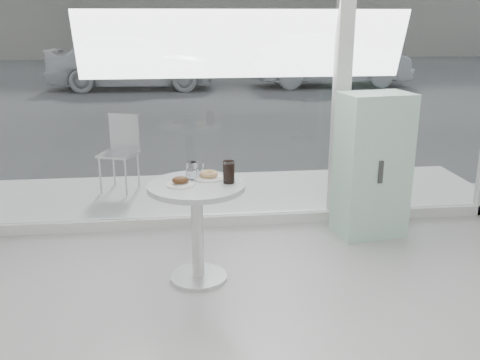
{
  "coord_description": "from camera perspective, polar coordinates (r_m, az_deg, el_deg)",
  "views": [
    {
      "loc": [
        -0.61,
        -1.84,
        1.95
      ],
      "look_at": [
        -0.2,
        1.7,
        0.85
      ],
      "focal_mm": 40.0,
      "sensor_mm": 36.0,
      "label": 1
    }
  ],
  "objects": [
    {
      "name": "car_silver",
      "position": [
        15.8,
        9.62,
        12.49
      ],
      "size": [
        4.5,
        1.73,
        1.46
      ],
      "primitive_type": "imported",
      "rotation": [
        0.0,
        0.0,
        1.61
      ],
      "color": "#999AA0",
      "rests_on": "street"
    },
    {
      "name": "patio_chair",
      "position": [
        6.16,
        -12.59,
        3.41
      ],
      "size": [
        0.48,
        0.48,
        0.85
      ],
      "rotation": [
        0.0,
        0.0,
        -0.39
      ],
      "color": "silver",
      "rests_on": "patio_deck"
    },
    {
      "name": "plate_donut",
      "position": [
        4.04,
        -3.35,
        0.46
      ],
      "size": [
        0.24,
        0.24,
        0.06
      ],
      "color": "white",
      "rests_on": "main_table"
    },
    {
      "name": "cola_glass",
      "position": [
        3.91,
        -1.21,
        0.81
      ],
      "size": [
        0.09,
        0.09,
        0.16
      ],
      "color": "white",
      "rests_on": "main_table"
    },
    {
      "name": "plate_fritter",
      "position": [
        3.89,
        -6.33,
        -0.19
      ],
      "size": [
        0.2,
        0.2,
        0.07
      ],
      "color": "white",
      "rests_on": "main_table"
    },
    {
      "name": "storefront",
      "position": [
        4.89,
        1.48,
        14.35
      ],
      "size": [
        5.0,
        0.14,
        3.0
      ],
      "color": "silver",
      "rests_on": "ground"
    },
    {
      "name": "water_tumbler_b",
      "position": [
        4.11,
        -4.29,
        1.12
      ],
      "size": [
        0.07,
        0.07,
        0.11
      ],
      "color": "white",
      "rests_on": "main_table"
    },
    {
      "name": "patio_deck",
      "position": [
        5.99,
        -0.41,
        -1.6
      ],
      "size": [
        5.6,
        1.6,
        0.05
      ],
      "primitive_type": "cube",
      "color": "white",
      "rests_on": "ground"
    },
    {
      "name": "room_shell",
      "position": [
        1.41,
        19.6,
        14.47
      ],
      "size": [
        6.0,
        6.0,
        6.0
      ],
      "color": "silver",
      "rests_on": "ground"
    },
    {
      "name": "car_white",
      "position": [
        15.26,
        -11.45,
        12.37
      ],
      "size": [
        4.61,
        2.08,
        1.53
      ],
      "primitive_type": "imported",
      "rotation": [
        0.0,
        0.0,
        1.51
      ],
      "color": "silver",
      "rests_on": "street"
    },
    {
      "name": "water_tumbler_a",
      "position": [
        4.02,
        -5.2,
        0.89
      ],
      "size": [
        0.08,
        0.08,
        0.13
      ],
      "color": "white",
      "rests_on": "main_table"
    },
    {
      "name": "mint_cabinet",
      "position": [
        4.97,
        13.92,
        1.51
      ],
      "size": [
        0.66,
        0.5,
        1.31
      ],
      "rotation": [
        0.0,
        0.0,
        0.16
      ],
      "color": "#A1CDB7",
      "rests_on": "ground"
    },
    {
      "name": "main_table",
      "position": [
        3.99,
        -4.62,
        -3.41
      ],
      "size": [
        0.72,
        0.72,
        0.77
      ],
      "color": "silver",
      "rests_on": "ground"
    },
    {
      "name": "street",
      "position": [
        17.95,
        -4.7,
        10.85
      ],
      "size": [
        40.0,
        24.0,
        0.0
      ],
      "primitive_type": "cube",
      "color": "#343434",
      "rests_on": "ground"
    }
  ]
}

